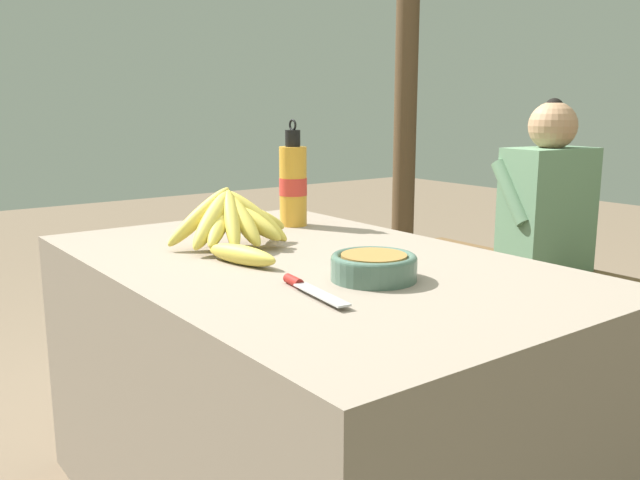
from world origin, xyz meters
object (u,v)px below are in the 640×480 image
(support_post_near, at_px, (407,63))
(water_bottle, at_px, (293,184))
(wooden_bench, at_px, (566,291))
(loose_banana_front, at_px, (241,255))
(serving_bowl, at_px, (374,265))
(knife, at_px, (306,287))
(banana_bunch_ripe, at_px, (235,218))
(seated_vendor, at_px, (537,218))

(support_post_near, bearing_deg, water_bottle, -54.34)
(wooden_bench, bearing_deg, loose_banana_front, -85.26)
(serving_bowl, bearing_deg, water_bottle, 159.90)
(water_bottle, relative_size, loose_banana_front, 1.47)
(serving_bowl, distance_m, support_post_near, 2.48)
(support_post_near, bearing_deg, knife, -48.09)
(loose_banana_front, bearing_deg, knife, -3.41)
(banana_bunch_ripe, distance_m, knife, 0.47)
(loose_banana_front, bearing_deg, water_bottle, 132.14)
(loose_banana_front, xyz_separation_m, wooden_bench, (-0.13, 1.51, -0.37))
(banana_bunch_ripe, height_order, seated_vendor, seated_vendor)
(seated_vendor, distance_m, support_post_near, 1.38)
(serving_bowl, bearing_deg, loose_banana_front, -151.92)
(seated_vendor, xyz_separation_m, support_post_near, (-1.15, 0.38, 0.66))
(water_bottle, relative_size, seated_vendor, 0.30)
(knife, relative_size, wooden_bench, 0.14)
(knife, height_order, seated_vendor, seated_vendor)
(banana_bunch_ripe, relative_size, loose_banana_front, 1.62)
(serving_bowl, distance_m, seated_vendor, 1.44)
(serving_bowl, bearing_deg, seated_vendor, 112.23)
(seated_vendor, bearing_deg, knife, 117.24)
(water_bottle, bearing_deg, serving_bowl, -20.10)
(water_bottle, relative_size, knife, 1.39)
(serving_bowl, height_order, wooden_bench, serving_bowl)
(knife, bearing_deg, seated_vendor, 117.11)
(serving_bowl, bearing_deg, banana_bunch_ripe, -171.31)
(wooden_bench, xyz_separation_m, seated_vendor, (-0.13, -0.03, 0.27))
(banana_bunch_ripe, distance_m, wooden_bench, 1.49)
(seated_vendor, bearing_deg, support_post_near, -10.64)
(loose_banana_front, xyz_separation_m, knife, (0.28, -0.02, -0.01))
(water_bottle, height_order, support_post_near, support_post_near)
(support_post_near, bearing_deg, wooden_bench, -15.40)
(loose_banana_front, bearing_deg, banana_bunch_ripe, 154.06)
(water_bottle, height_order, knife, water_bottle)
(knife, bearing_deg, serving_bowl, 94.61)
(wooden_bench, bearing_deg, support_post_near, 164.60)
(water_bottle, distance_m, loose_banana_front, 0.53)
(serving_bowl, bearing_deg, support_post_near, 134.76)
(serving_bowl, relative_size, water_bottle, 0.57)
(water_bottle, xyz_separation_m, wooden_bench, (0.22, 1.13, -0.47))
(water_bottle, height_order, seated_vendor, seated_vendor)
(knife, distance_m, wooden_bench, 1.62)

